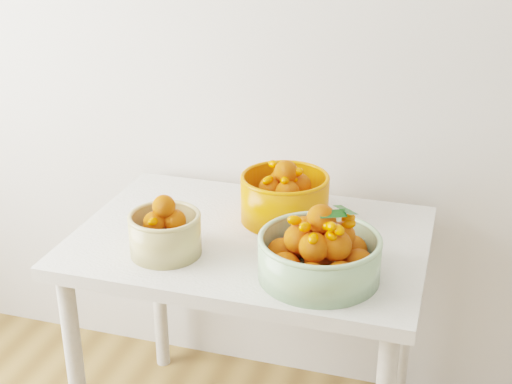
% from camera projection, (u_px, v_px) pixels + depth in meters
% --- Properties ---
extents(table, '(1.00, 0.70, 0.75)m').
position_uv_depth(table, '(251.00, 264.00, 2.09)').
color(table, silver).
rests_on(table, ground).
extents(bowl_cream, '(0.24, 0.24, 0.17)m').
position_uv_depth(bowl_cream, '(165.00, 232.00, 1.93)').
color(bowl_cream, tan).
rests_on(bowl_cream, table).
extents(bowl_green, '(0.39, 0.39, 0.20)m').
position_uv_depth(bowl_green, '(319.00, 253.00, 1.80)').
color(bowl_green, '#90B786').
rests_on(bowl_green, table).
extents(bowl_orange, '(0.31, 0.31, 0.19)m').
position_uv_depth(bowl_orange, '(285.00, 196.00, 2.12)').
color(bowl_orange, orange).
rests_on(bowl_orange, table).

